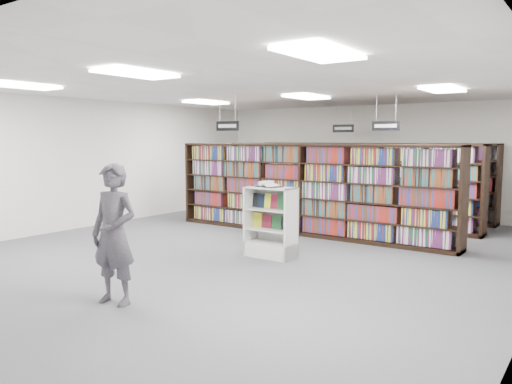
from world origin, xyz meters
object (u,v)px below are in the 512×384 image
Objects in this scene: bookshelf_row_near at (306,189)px; shopper at (114,234)px; endcap_display at (272,232)px; open_book at (267,185)px.

bookshelf_row_near is 5.78m from shopper.
endcap_display is at bearing -75.77° from bookshelf_row_near.
open_book is at bearing -78.22° from bookshelf_row_near.
shopper is (-0.14, -3.44, -0.41)m from open_book.
bookshelf_row_near is 3.69× the size of shopper.
bookshelf_row_near reaches higher than shopper.
open_book is (0.49, -2.33, 0.31)m from bookshelf_row_near.
bookshelf_row_near is at bearing 83.13° from shopper.
shopper reaches higher than open_book.
shopper is (0.35, -5.77, -0.10)m from bookshelf_row_near.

